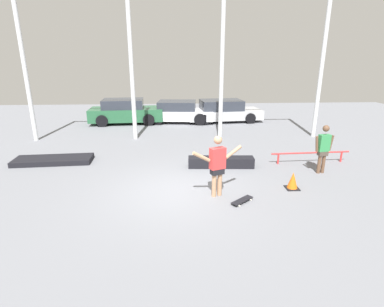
% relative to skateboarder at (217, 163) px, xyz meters
% --- Properties ---
extents(ground_plane, '(36.00, 36.00, 0.00)m').
position_rel_skateboarder_xyz_m(ground_plane, '(-1.05, 0.39, -0.99)').
color(ground_plane, slate).
extents(skateboarder, '(1.47, 0.67, 1.78)m').
position_rel_skateboarder_xyz_m(skateboarder, '(0.00, 0.00, 0.00)').
color(skateboarder, tan).
rests_on(skateboarder, ground_plane).
extents(skateboard, '(0.71, 0.65, 0.08)m').
position_rel_skateboarder_xyz_m(skateboard, '(0.65, -0.46, -0.93)').
color(skateboard, black).
rests_on(skateboard, ground_plane).
extents(grind_box, '(2.39, 0.62, 0.37)m').
position_rel_skateboarder_xyz_m(grind_box, '(0.47, 2.38, -0.81)').
color(grind_box, black).
rests_on(grind_box, ground_plane).
extents(manual_pad, '(2.89, 1.16, 0.19)m').
position_rel_skateboarder_xyz_m(manual_pad, '(-5.82, 3.21, -0.89)').
color(manual_pad, black).
rests_on(manual_pad, ground_plane).
extents(grind_rail, '(3.04, 0.20, 0.43)m').
position_rel_skateboarder_xyz_m(grind_rail, '(3.91, 2.64, -0.64)').
color(grind_rail, red).
rests_on(grind_rail, ground_plane).
extents(canopy_support_left, '(4.97, 0.20, 6.53)m').
position_rel_skateboarder_xyz_m(canopy_support_left, '(-5.52, 6.58, 2.88)').
color(canopy_support_left, silver).
rests_on(canopy_support_left, ground_plane).
extents(canopy_support_right, '(4.97, 0.20, 6.53)m').
position_rel_skateboarder_xyz_m(canopy_support_right, '(3.43, 6.58, 2.88)').
color(canopy_support_right, silver).
rests_on(canopy_support_right, ground_plane).
extents(parked_car_green, '(4.41, 2.20, 1.45)m').
position_rel_skateboarder_xyz_m(parked_car_green, '(-4.17, 10.41, -0.29)').
color(parked_car_green, '#28603D').
rests_on(parked_car_green, ground_plane).
extents(parked_car_white, '(4.25, 2.24, 1.30)m').
position_rel_skateboarder_xyz_m(parked_car_white, '(-0.94, 10.53, -0.36)').
color(parked_car_white, white).
rests_on(parked_car_white, ground_plane).
extents(parked_car_silver, '(4.74, 2.36, 1.33)m').
position_rel_skateboarder_xyz_m(parked_car_silver, '(1.81, 10.62, -0.35)').
color(parked_car_silver, '#B7BABF').
rests_on(parked_car_silver, ground_plane).
extents(bystander, '(0.70, 0.25, 1.68)m').
position_rel_skateboarder_xyz_m(bystander, '(3.82, 1.59, -0.05)').
color(bystander, brown).
rests_on(bystander, ground_plane).
extents(traffic_cone, '(0.39, 0.39, 0.52)m').
position_rel_skateboarder_xyz_m(traffic_cone, '(2.36, 0.36, -0.74)').
color(traffic_cone, black).
rests_on(traffic_cone, ground_plane).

